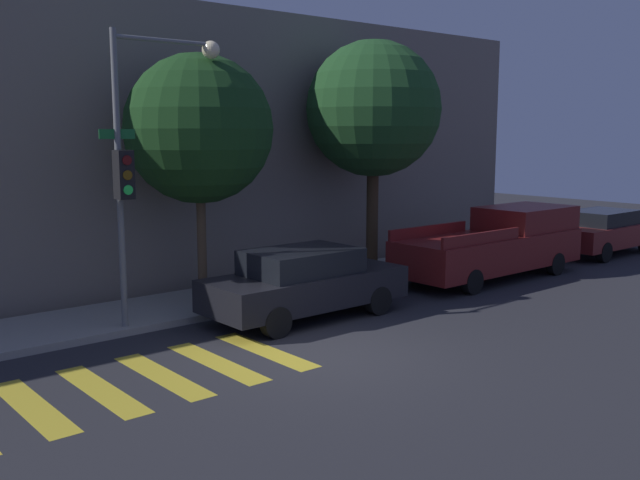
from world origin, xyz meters
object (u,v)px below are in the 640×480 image
at_px(traffic_light_pole, 144,142).
at_px(tree_midblock, 373,109).
at_px(sedan_middle, 603,231).
at_px(tree_near_corner, 199,129).
at_px(pickup_truck, 497,244).
at_px(sedan_near_corner, 304,282).

height_order(traffic_light_pole, tree_midblock, tree_midblock).
relative_size(sedan_middle, tree_near_corner, 0.77).
xyz_separation_m(pickup_truck, sedan_middle, (5.50, 0.00, -0.16)).
bearing_deg(sedan_middle, sedan_near_corner, 180.00).
bearing_deg(pickup_truck, sedan_middle, 0.00).
height_order(sedan_near_corner, tree_near_corner, tree_near_corner).
relative_size(pickup_truck, tree_near_corner, 1.05).
distance_m(sedan_near_corner, tree_near_corner, 4.01).
bearing_deg(tree_midblock, traffic_light_pole, -171.86).
xyz_separation_m(traffic_light_pole, sedan_near_corner, (2.86, -1.27, -2.87)).
height_order(sedan_middle, tree_midblock, tree_midblock).
bearing_deg(sedan_near_corner, tree_midblock, 28.66).
distance_m(sedan_near_corner, pickup_truck, 6.57).
xyz_separation_m(pickup_truck, tree_near_corner, (-7.63, 2.28, 2.98)).
distance_m(pickup_truck, sedan_middle, 5.50).
distance_m(tree_near_corner, tree_midblock, 5.25).
bearing_deg(sedan_middle, tree_midblock, 163.94).
xyz_separation_m(pickup_truck, tree_midblock, (-2.40, 2.28, 3.51)).
bearing_deg(traffic_light_pole, sedan_middle, -4.87).
distance_m(pickup_truck, tree_near_corner, 8.50).
xyz_separation_m(traffic_light_pole, sedan_middle, (14.93, -1.27, -2.89)).
bearing_deg(sedan_middle, pickup_truck, 180.00).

